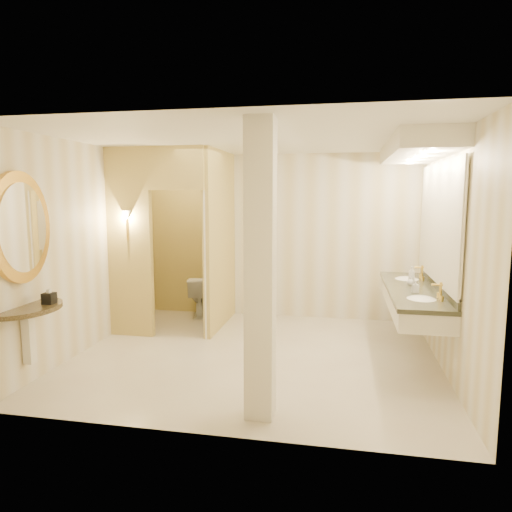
{
  "coord_description": "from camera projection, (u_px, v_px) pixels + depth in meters",
  "views": [
    {
      "loc": [
        1.07,
        -5.51,
        2.03
      ],
      "look_at": [
        -0.03,
        0.2,
        1.25
      ],
      "focal_mm": 32.0,
      "sensor_mm": 36.0,
      "label": 1
    }
  ],
  "objects": [
    {
      "name": "vanity",
      "position": [
        418.0,
        228.0,
        5.64
      ],
      "size": [
        0.75,
        2.51,
        2.09
      ],
      "color": "white",
      "rests_on": "floor"
    },
    {
      "name": "ceiling",
      "position": [
        255.0,
        139.0,
        5.48
      ],
      "size": [
        4.5,
        4.5,
        0.0
      ],
      "primitive_type": "plane",
      "rotation": [
        3.14,
        0.0,
        0.0
      ],
      "color": "white",
      "rests_on": "wall_back"
    },
    {
      "name": "wall_back",
      "position": [
        278.0,
        236.0,
        7.6
      ],
      "size": [
        4.5,
        0.02,
        2.7
      ],
      "primitive_type": "cube",
      "color": "silver",
      "rests_on": "floor"
    },
    {
      "name": "wall_left",
      "position": [
        90.0,
        247.0,
        6.08
      ],
      "size": [
        0.02,
        4.0,
        2.7
      ],
      "primitive_type": "cube",
      "color": "silver",
      "rests_on": "floor"
    },
    {
      "name": "soap_bottle_a",
      "position": [
        415.0,
        286.0,
        5.45
      ],
      "size": [
        0.08,
        0.08,
        0.15
      ],
      "primitive_type": "imported",
      "rotation": [
        0.0,
        0.0,
        0.2
      ],
      "color": "beige",
      "rests_on": "vanity"
    },
    {
      "name": "floor",
      "position": [
        255.0,
        355.0,
        5.84
      ],
      "size": [
        4.5,
        4.5,
        0.0
      ],
      "primitive_type": "plane",
      "color": "beige",
      "rests_on": "ground"
    },
    {
      "name": "wall_right",
      "position": [
        448.0,
        255.0,
        5.23
      ],
      "size": [
        0.02,
        4.0,
        2.7
      ],
      "primitive_type": "cube",
      "color": "silver",
      "rests_on": "floor"
    },
    {
      "name": "wall_sconce",
      "position": [
        127.0,
        217.0,
        6.39
      ],
      "size": [
        0.14,
        0.14,
        0.42
      ],
      "color": "gold",
      "rests_on": "toilet_closet"
    },
    {
      "name": "toilet_closet",
      "position": [
        195.0,
        239.0,
        6.81
      ],
      "size": [
        1.5,
        1.55,
        2.7
      ],
      "color": "#D6C870",
      "rests_on": "floor"
    },
    {
      "name": "toilet",
      "position": [
        200.0,
        296.0,
        7.72
      ],
      "size": [
        0.53,
        0.74,
        0.68
      ],
      "primitive_type": "imported",
      "rotation": [
        0.0,
        0.0,
        3.38
      ],
      "color": "white",
      "rests_on": "floor"
    },
    {
      "name": "pillar",
      "position": [
        260.0,
        272.0,
        4.06
      ],
      "size": [
        0.26,
        0.26,
        2.7
      ],
      "primitive_type": "cube",
      "color": "white",
      "rests_on": "floor"
    },
    {
      "name": "tissue_box",
      "position": [
        49.0,
        298.0,
        4.89
      ],
      "size": [
        0.12,
        0.12,
        0.12
      ],
      "primitive_type": "cube",
      "rotation": [
        0.0,
        0.0,
        0.02
      ],
      "color": "black",
      "rests_on": "console_shelf"
    },
    {
      "name": "soap_bottle_c",
      "position": [
        412.0,
        275.0,
        6.03
      ],
      "size": [
        0.11,
        0.11,
        0.23
      ],
      "primitive_type": "imported",
      "rotation": [
        0.0,
        0.0,
        -0.25
      ],
      "color": "#C6B28C",
      "rests_on": "vanity"
    },
    {
      "name": "wall_front",
      "position": [
        209.0,
        280.0,
        3.71
      ],
      "size": [
        4.5,
        0.02,
        2.7
      ],
      "primitive_type": "cube",
      "color": "silver",
      "rests_on": "floor"
    },
    {
      "name": "soap_bottle_b",
      "position": [
        410.0,
        281.0,
        5.9
      ],
      "size": [
        0.09,
        0.09,
        0.11
      ],
      "primitive_type": "imported",
      "rotation": [
        0.0,
        0.0,
        0.08
      ],
      "color": "silver",
      "rests_on": "vanity"
    },
    {
      "name": "console_shelf",
      "position": [
        22.0,
        263.0,
        4.74
      ],
      "size": [
        0.89,
        0.89,
        1.9
      ],
      "color": "black",
      "rests_on": "floor"
    }
  ]
}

